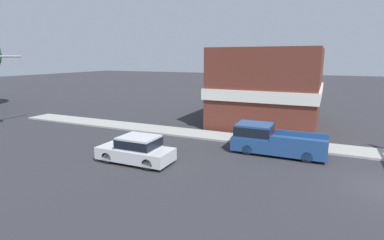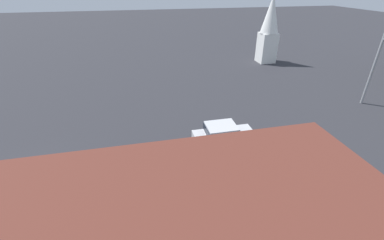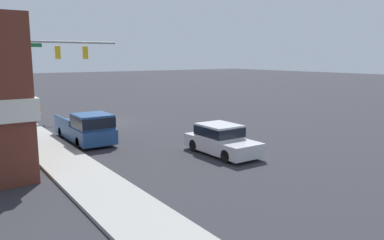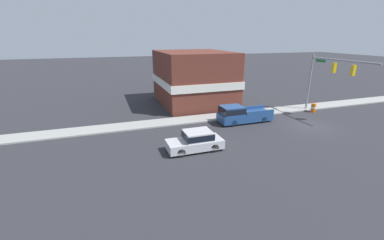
# 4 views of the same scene
# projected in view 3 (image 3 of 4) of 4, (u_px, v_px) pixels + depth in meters

# --- Properties ---
(ground_plane) EXTENTS (200.00, 200.00, 0.00)m
(ground_plane) POSITION_uv_depth(u_px,v_px,m) (103.00, 123.00, 29.37)
(ground_plane) COLOR #2D2D33
(sidewalk_curb) EXTENTS (2.40, 60.00, 0.14)m
(sidewalk_curb) POSITION_uv_depth(u_px,v_px,m) (25.00, 130.00, 26.18)
(sidewalk_curb) COLOR #9E9E99
(sidewalk_curb) RESTS_ON ground
(near_signal_assembly) EXTENTS (8.24, 0.49, 6.82)m
(near_signal_assembly) POSITION_uv_depth(u_px,v_px,m) (52.00, 58.00, 30.57)
(near_signal_assembly) COLOR gray
(near_signal_assembly) RESTS_ON ground
(car_lead) EXTENTS (1.92, 4.43, 1.58)m
(car_lead) POSITION_uv_depth(u_px,v_px,m) (221.00, 139.00, 19.78)
(car_lead) COLOR black
(car_lead) RESTS_ON ground
(pickup_truck_parked) EXTENTS (2.02, 5.70, 1.85)m
(pickup_truck_parked) POSITION_uv_depth(u_px,v_px,m) (87.00, 127.00, 22.48)
(pickup_truck_parked) COLOR black
(pickup_truck_parked) RESTS_ON ground
(construction_barrel) EXTENTS (0.55, 0.55, 1.04)m
(construction_barrel) POSITION_uv_depth(u_px,v_px,m) (38.00, 114.00, 30.51)
(construction_barrel) COLOR orange
(construction_barrel) RESTS_ON ground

